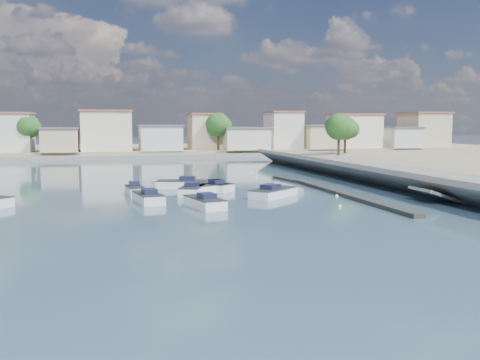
{
  "coord_description": "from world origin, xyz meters",
  "views": [
    {
      "loc": [
        -15.45,
        -37.44,
        7.01
      ],
      "look_at": [
        -2.43,
        13.86,
        1.4
      ],
      "focal_mm": 40.0,
      "sensor_mm": 36.0,
      "label": 1
    }
  ],
  "objects_px": {
    "motorboat_a": "(203,203)",
    "motorboat_f": "(210,188)",
    "motorboat_h": "(275,193)",
    "motorboat_g": "(136,191)",
    "motorboat_d": "(212,189)",
    "motorboat_e": "(148,198)",
    "motorboat_c": "(180,184)",
    "motorboat_b": "(193,190)"
  },
  "relations": [
    {
      "from": "motorboat_e",
      "to": "motorboat_g",
      "type": "relative_size",
      "value": 1.22
    },
    {
      "from": "motorboat_a",
      "to": "motorboat_b",
      "type": "distance_m",
      "value": 8.46
    },
    {
      "from": "motorboat_f",
      "to": "motorboat_g",
      "type": "relative_size",
      "value": 0.88
    },
    {
      "from": "motorboat_d",
      "to": "motorboat_h",
      "type": "distance_m",
      "value": 7.05
    },
    {
      "from": "motorboat_e",
      "to": "motorboat_f",
      "type": "bearing_deg",
      "value": 41.71
    },
    {
      "from": "motorboat_f",
      "to": "motorboat_h",
      "type": "xyz_separation_m",
      "value": [
        5.26,
        -5.62,
        0.0
      ]
    },
    {
      "from": "motorboat_c",
      "to": "motorboat_b",
      "type": "bearing_deg",
      "value": -83.45
    },
    {
      "from": "motorboat_a",
      "to": "motorboat_d",
      "type": "height_order",
      "value": "same"
    },
    {
      "from": "motorboat_a",
      "to": "motorboat_b",
      "type": "height_order",
      "value": "same"
    },
    {
      "from": "motorboat_b",
      "to": "motorboat_h",
      "type": "distance_m",
      "value": 8.29
    },
    {
      "from": "motorboat_e",
      "to": "motorboat_f",
      "type": "height_order",
      "value": "same"
    },
    {
      "from": "motorboat_d",
      "to": "motorboat_g",
      "type": "xyz_separation_m",
      "value": [
        -7.69,
        -0.16,
        0.0
      ]
    },
    {
      "from": "motorboat_a",
      "to": "motorboat_h",
      "type": "xyz_separation_m",
      "value": [
        7.87,
        4.59,
        -0.0
      ]
    },
    {
      "from": "motorboat_b",
      "to": "motorboat_c",
      "type": "distance_m",
      "value": 5.48
    },
    {
      "from": "motorboat_d",
      "to": "motorboat_h",
      "type": "xyz_separation_m",
      "value": [
        5.28,
        -4.66,
        0.0
      ]
    },
    {
      "from": "motorboat_b",
      "to": "motorboat_a",
      "type": "bearing_deg",
      "value": -93.6
    },
    {
      "from": "motorboat_g",
      "to": "motorboat_f",
      "type": "bearing_deg",
      "value": 8.25
    },
    {
      "from": "motorboat_a",
      "to": "motorboat_g",
      "type": "xyz_separation_m",
      "value": [
        -5.1,
        9.1,
        0.0
      ]
    },
    {
      "from": "motorboat_b",
      "to": "motorboat_d",
      "type": "bearing_deg",
      "value": 21.44
    },
    {
      "from": "motorboat_d",
      "to": "motorboat_a",
      "type": "bearing_deg",
      "value": -105.62
    },
    {
      "from": "motorboat_c",
      "to": "motorboat_d",
      "type": "xyz_separation_m",
      "value": [
        2.68,
        -4.64,
        -0.0
      ]
    },
    {
      "from": "motorboat_a",
      "to": "motorboat_d",
      "type": "bearing_deg",
      "value": 74.38
    },
    {
      "from": "motorboat_a",
      "to": "motorboat_h",
      "type": "bearing_deg",
      "value": 30.25
    },
    {
      "from": "motorboat_b",
      "to": "motorboat_e",
      "type": "xyz_separation_m",
      "value": [
        -4.87,
        -4.42,
        0.0
      ]
    },
    {
      "from": "motorboat_b",
      "to": "motorboat_f",
      "type": "distance_m",
      "value": 2.73
    },
    {
      "from": "motorboat_a",
      "to": "motorboat_b",
      "type": "bearing_deg",
      "value": 86.4
    },
    {
      "from": "motorboat_c",
      "to": "motorboat_h",
      "type": "distance_m",
      "value": 12.24
    },
    {
      "from": "motorboat_a",
      "to": "motorboat_h",
      "type": "relative_size",
      "value": 0.99
    },
    {
      "from": "motorboat_e",
      "to": "motorboat_h",
      "type": "height_order",
      "value": "same"
    },
    {
      "from": "motorboat_a",
      "to": "motorboat_b",
      "type": "xyz_separation_m",
      "value": [
        0.53,
        8.44,
        -0.0
      ]
    },
    {
      "from": "motorboat_a",
      "to": "motorboat_d",
      "type": "relative_size",
      "value": 1.23
    },
    {
      "from": "motorboat_e",
      "to": "motorboat_f",
      "type": "distance_m",
      "value": 9.3
    },
    {
      "from": "motorboat_h",
      "to": "motorboat_g",
      "type": "bearing_deg",
      "value": 160.85
    },
    {
      "from": "motorboat_c",
      "to": "motorboat_h",
      "type": "bearing_deg",
      "value": -49.41
    },
    {
      "from": "motorboat_g",
      "to": "motorboat_a",
      "type": "bearing_deg",
      "value": -60.73
    },
    {
      "from": "motorboat_d",
      "to": "motorboat_e",
      "type": "height_order",
      "value": "same"
    },
    {
      "from": "motorboat_a",
      "to": "motorboat_e",
      "type": "height_order",
      "value": "same"
    },
    {
      "from": "motorboat_d",
      "to": "motorboat_g",
      "type": "height_order",
      "value": "same"
    },
    {
      "from": "motorboat_a",
      "to": "motorboat_f",
      "type": "height_order",
      "value": "same"
    },
    {
      "from": "motorboat_a",
      "to": "motorboat_h",
      "type": "height_order",
      "value": "same"
    },
    {
      "from": "motorboat_a",
      "to": "motorboat_f",
      "type": "distance_m",
      "value": 10.54
    },
    {
      "from": "motorboat_g",
      "to": "motorboat_h",
      "type": "height_order",
      "value": "same"
    }
  ]
}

